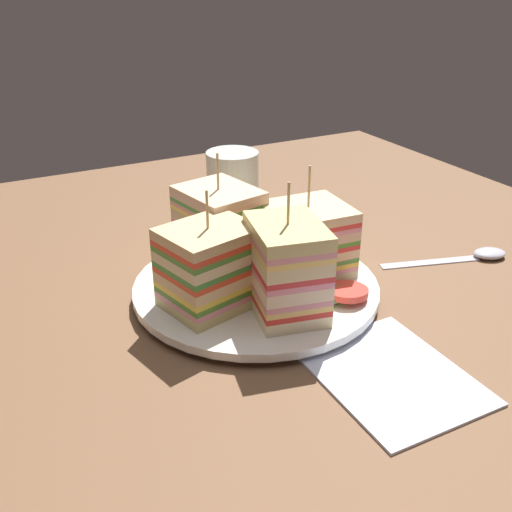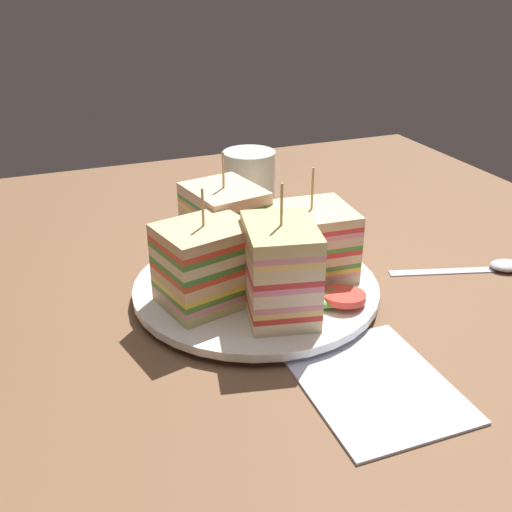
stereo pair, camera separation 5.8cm
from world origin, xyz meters
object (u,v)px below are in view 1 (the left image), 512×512
(chip_pile, at_px, (241,271))
(napkin, at_px, (391,374))
(plate, at_px, (256,288))
(sandwich_wedge_0, at_px, (291,267))
(sandwich_wedge_3, at_px, (210,267))
(drinking_glass, at_px, (233,194))
(spoon, at_px, (474,256))
(sandwich_wedge_1, at_px, (305,238))
(sandwich_wedge_2, at_px, (220,227))

(chip_pile, bearing_deg, napkin, 16.38)
(plate, bearing_deg, chip_pile, -103.65)
(sandwich_wedge_0, bearing_deg, sandwich_wedge_3, 67.76)
(sandwich_wedge_0, relative_size, napkin, 0.89)
(sandwich_wedge_0, height_order, drinking_glass, sandwich_wedge_0)
(sandwich_wedge_3, relative_size, napkin, 0.81)
(spoon, height_order, drinking_glass, drinking_glass)
(chip_pile, relative_size, drinking_glass, 0.72)
(sandwich_wedge_1, height_order, napkin, sandwich_wedge_1)
(sandwich_wedge_1, distance_m, sandwich_wedge_2, 0.09)
(sandwich_wedge_0, distance_m, sandwich_wedge_3, 0.07)
(sandwich_wedge_0, height_order, sandwich_wedge_1, sandwich_wedge_0)
(sandwich_wedge_1, xyz_separation_m, sandwich_wedge_2, (-0.05, -0.07, 0.01))
(sandwich_wedge_0, bearing_deg, napkin, -151.60)
(plate, xyz_separation_m, sandwich_wedge_1, (-0.00, 0.06, 0.04))
(sandwich_wedge_1, xyz_separation_m, chip_pile, (-0.00, -0.07, -0.02))
(plate, bearing_deg, sandwich_wedge_3, -74.34)
(chip_pile, bearing_deg, sandwich_wedge_2, 177.45)
(napkin, bearing_deg, sandwich_wedge_3, -148.94)
(chip_pile, height_order, spoon, chip_pile)
(drinking_glass, bearing_deg, sandwich_wedge_1, -0.97)
(sandwich_wedge_1, bearing_deg, sandwich_wedge_0, 53.19)
(sandwich_wedge_1, xyz_separation_m, napkin, (0.17, -0.02, -0.05))
(napkin, bearing_deg, chip_pile, -163.62)
(spoon, xyz_separation_m, napkin, (0.12, -0.22, -0.00))
(drinking_glass, bearing_deg, sandwich_wedge_3, -31.30)
(sandwich_wedge_2, height_order, spoon, sandwich_wedge_2)
(sandwich_wedge_0, height_order, chip_pile, sandwich_wedge_0)
(plate, distance_m, napkin, 0.17)
(sandwich_wedge_3, xyz_separation_m, drinking_glass, (-0.19, 0.12, -0.01))
(spoon, bearing_deg, napkin, -133.79)
(sandwich_wedge_0, xyz_separation_m, sandwich_wedge_3, (-0.04, -0.06, -0.00))
(plate, bearing_deg, spoon, 80.76)
(sandwich_wedge_0, height_order, sandwich_wedge_3, sandwich_wedge_0)
(chip_pile, bearing_deg, plate, 76.35)
(sandwich_wedge_2, distance_m, spoon, 0.29)
(spoon, bearing_deg, drinking_glass, 148.82)
(chip_pile, xyz_separation_m, napkin, (0.17, 0.05, -0.03))
(napkin, xyz_separation_m, drinking_glass, (-0.34, 0.03, 0.04))
(plate, height_order, sandwich_wedge_3, sandwich_wedge_3)
(sandwich_wedge_1, height_order, sandwich_wedge_2, sandwich_wedge_2)
(sandwich_wedge_3, bearing_deg, chip_pile, 11.49)
(sandwich_wedge_2, distance_m, sandwich_wedge_3, 0.08)
(sandwich_wedge_1, bearing_deg, sandwich_wedge_3, 13.76)
(sandwich_wedge_0, distance_m, drinking_glass, 0.24)
(sandwich_wedge_0, xyz_separation_m, napkin, (0.11, 0.03, -0.05))
(sandwich_wedge_0, relative_size, chip_pile, 1.82)
(sandwich_wedge_0, bearing_deg, drinking_glass, -0.87)
(sandwich_wedge_1, height_order, sandwich_wedge_3, same)
(chip_pile, relative_size, napkin, 0.49)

